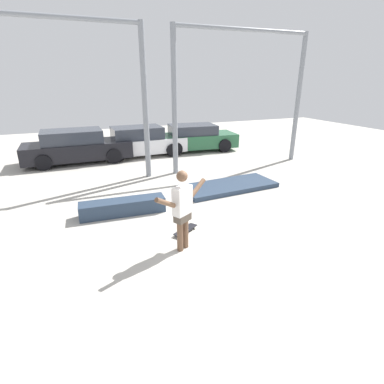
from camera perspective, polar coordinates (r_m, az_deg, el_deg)
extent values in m
plane|color=#B2ADA3|center=(7.09, 7.78, -9.20)|extent=(36.00, 36.00, 0.00)
cylinder|color=brown|center=(6.48, -2.31, -7.82)|extent=(0.13, 0.13, 0.84)
cylinder|color=brown|center=(6.60, -1.27, -7.22)|extent=(0.13, 0.13, 0.84)
cube|color=#4C4238|center=(6.38, -1.82, -4.75)|extent=(0.42, 0.36, 0.19)
cube|color=silver|center=(6.23, -1.86, -1.61)|extent=(0.48, 0.40, 0.61)
sphere|color=brown|center=(6.04, -1.92, 3.04)|extent=(0.23, 0.23, 0.23)
cylinder|color=brown|center=(5.83, -5.07, -2.07)|extent=(0.52, 0.35, 0.37)
cylinder|color=brown|center=(6.56, 0.98, 0.66)|extent=(0.52, 0.35, 0.37)
cube|color=black|center=(7.36, -1.23, -7.18)|extent=(0.74, 0.58, 0.01)
cylinder|color=silver|center=(7.62, -0.77, -6.51)|extent=(0.06, 0.06, 0.05)
cylinder|color=silver|center=(7.51, 0.59, -6.94)|extent=(0.06, 0.06, 0.05)
cylinder|color=silver|center=(7.26, -3.10, -8.01)|extent=(0.06, 0.06, 0.05)
cylinder|color=silver|center=(7.15, -1.71, -8.49)|extent=(0.06, 0.06, 0.05)
cube|color=#28384C|center=(8.48, -13.02, -2.78)|extent=(2.33, 0.67, 0.41)
cube|color=#28384C|center=(10.32, 7.03, 1.13)|extent=(3.33, 1.53, 0.15)
cylinder|color=gray|center=(11.17, -8.93, 16.10)|extent=(0.20, 0.20, 5.30)
cylinder|color=gray|center=(10.96, -26.32, 27.85)|extent=(5.68, 0.16, 0.16)
cylinder|color=gray|center=(11.48, -3.36, 16.43)|extent=(0.20, 0.20, 5.30)
cylinder|color=gray|center=(14.37, 19.54, 16.21)|extent=(0.20, 0.20, 5.30)
cylinder|color=gray|center=(12.78, 10.15, 28.18)|extent=(5.68, 0.16, 0.16)
cube|color=black|center=(14.39, -20.85, 7.46)|extent=(4.56, 1.77, 0.71)
cube|color=#2D333D|center=(14.26, -21.91, 9.81)|extent=(2.51, 1.61, 0.55)
cylinder|color=black|center=(15.36, -15.65, 8.02)|extent=(0.65, 0.22, 0.65)
cylinder|color=black|center=(13.71, -14.67, 6.64)|extent=(0.65, 0.22, 0.65)
cylinder|color=black|center=(15.29, -26.19, 6.60)|extent=(0.65, 0.22, 0.65)
cylinder|color=black|center=(13.64, -26.44, 5.05)|extent=(0.65, 0.22, 0.65)
cube|color=white|center=(14.91, -9.65, 8.83)|extent=(4.21, 1.73, 0.67)
cube|color=#2D333D|center=(14.76, -10.43, 11.07)|extent=(2.33, 1.57, 0.55)
cylinder|color=black|center=(16.05, -5.77, 9.15)|extent=(0.61, 0.23, 0.61)
cylinder|color=black|center=(14.54, -3.80, 7.98)|extent=(0.61, 0.23, 0.61)
cylinder|color=black|center=(15.50, -15.05, 8.13)|extent=(0.61, 0.23, 0.61)
cylinder|color=black|center=(13.92, -14.00, 6.83)|extent=(0.61, 0.23, 0.61)
cube|color=#28603D|center=(15.77, 0.70, 9.82)|extent=(4.28, 2.10, 0.67)
cube|color=#2D333D|center=(15.63, 0.12, 11.84)|extent=(2.41, 1.79, 0.47)
cylinder|color=black|center=(17.00, 4.03, 9.93)|extent=(0.68, 0.28, 0.66)
cylinder|color=black|center=(15.48, 6.23, 8.78)|extent=(0.68, 0.28, 0.66)
cylinder|color=black|center=(16.28, -4.56, 9.44)|extent=(0.68, 0.28, 0.66)
cylinder|color=black|center=(14.69, -3.14, 8.22)|extent=(0.68, 0.28, 0.66)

